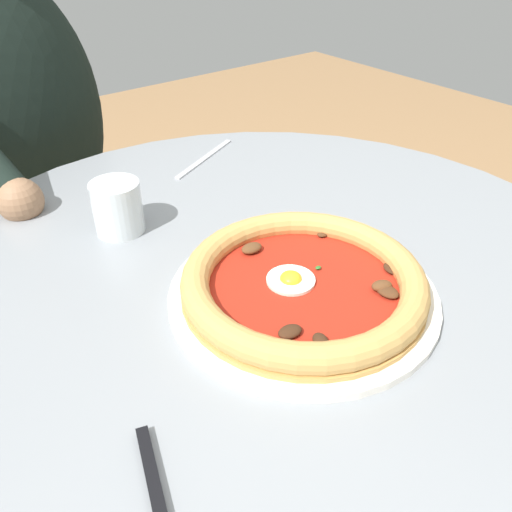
{
  "coord_description": "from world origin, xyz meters",
  "views": [
    {
      "loc": [
        0.35,
        0.42,
        1.11
      ],
      "look_at": [
        0.01,
        -0.01,
        0.74
      ],
      "focal_mm": 36.68,
      "sensor_mm": 36.0,
      "label": 1
    }
  ],
  "objects_px": {
    "water_glass": "(118,210)",
    "cafe_chair_diner": "(9,199)",
    "fork_utensil": "(205,158)",
    "diner_person": "(34,208)",
    "dining_table": "(267,371)",
    "pizza_on_plate": "(305,284)"
  },
  "relations": [
    {
      "from": "water_glass",
      "to": "cafe_chair_diner",
      "type": "distance_m",
      "value": 0.65
    },
    {
      "from": "fork_utensil",
      "to": "diner_person",
      "type": "distance_m",
      "value": 0.44
    },
    {
      "from": "water_glass",
      "to": "dining_table",
      "type": "bearing_deg",
      "value": 115.46
    },
    {
      "from": "pizza_on_plate",
      "to": "fork_utensil",
      "type": "xyz_separation_m",
      "value": [
        -0.13,
        -0.41,
        -0.02
      ]
    },
    {
      "from": "dining_table",
      "to": "diner_person",
      "type": "relative_size",
      "value": 0.82
    },
    {
      "from": "fork_utensil",
      "to": "cafe_chair_diner",
      "type": "relative_size",
      "value": 0.21
    },
    {
      "from": "diner_person",
      "to": "cafe_chair_diner",
      "type": "relative_size",
      "value": 1.43
    },
    {
      "from": "pizza_on_plate",
      "to": "diner_person",
      "type": "bearing_deg",
      "value": -81.43
    },
    {
      "from": "dining_table",
      "to": "pizza_on_plate",
      "type": "distance_m",
      "value": 0.21
    },
    {
      "from": "pizza_on_plate",
      "to": "cafe_chair_diner",
      "type": "xyz_separation_m",
      "value": [
        0.13,
        -0.88,
        -0.21
      ]
    },
    {
      "from": "pizza_on_plate",
      "to": "cafe_chair_diner",
      "type": "distance_m",
      "value": 0.92
    },
    {
      "from": "cafe_chair_diner",
      "to": "dining_table",
      "type": "bearing_deg",
      "value": 98.97
    },
    {
      "from": "fork_utensil",
      "to": "cafe_chair_diner",
      "type": "xyz_separation_m",
      "value": [
        0.26,
        -0.47,
        -0.2
      ]
    },
    {
      "from": "dining_table",
      "to": "pizza_on_plate",
      "type": "height_order",
      "value": "pizza_on_plate"
    },
    {
      "from": "diner_person",
      "to": "cafe_chair_diner",
      "type": "xyz_separation_m",
      "value": [
        0.02,
        -0.14,
        -0.03
      ]
    },
    {
      "from": "fork_utensil",
      "to": "pizza_on_plate",
      "type": "bearing_deg",
      "value": 72.54
    },
    {
      "from": "pizza_on_plate",
      "to": "fork_utensil",
      "type": "bearing_deg",
      "value": -107.46
    },
    {
      "from": "diner_person",
      "to": "fork_utensil",
      "type": "bearing_deg",
      "value": 125.97
    },
    {
      "from": "water_glass",
      "to": "diner_person",
      "type": "xyz_separation_m",
      "value": [
        0.01,
        -0.47,
        -0.2
      ]
    },
    {
      "from": "water_glass",
      "to": "diner_person",
      "type": "height_order",
      "value": "diner_person"
    },
    {
      "from": "water_glass",
      "to": "cafe_chair_diner",
      "type": "bearing_deg",
      "value": -87.43
    },
    {
      "from": "dining_table",
      "to": "diner_person",
      "type": "xyz_separation_m",
      "value": [
        0.11,
        -0.68,
        0.01
      ]
    }
  ]
}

